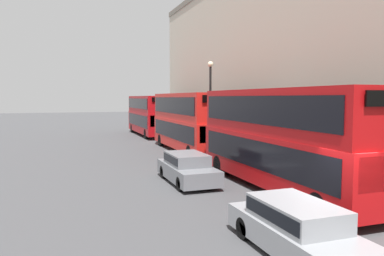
% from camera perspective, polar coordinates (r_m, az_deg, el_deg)
% --- Properties ---
extents(ground_plane, '(200.00, 200.00, 0.00)m').
position_cam_1_polar(ground_plane, '(12.17, 21.06, -15.38)').
color(ground_plane, '#424244').
extents(bus_leading, '(2.59, 11.45, 4.48)m').
position_cam_1_polar(bus_leading, '(16.88, 13.38, -1.05)').
color(bus_leading, '#B20C0F').
rests_on(bus_leading, ground).
extents(bus_second_in_queue, '(2.59, 10.79, 4.42)m').
position_cam_1_polar(bus_second_in_queue, '(28.30, -0.62, 1.27)').
color(bus_second_in_queue, red).
rests_on(bus_second_in_queue, ground).
extents(bus_third_in_queue, '(2.59, 10.72, 4.27)m').
position_cam_1_polar(bus_third_in_queue, '(41.05, -6.61, 2.19)').
color(bus_third_in_queue, '#A80F14').
rests_on(bus_third_in_queue, ground).
extents(car_dark_sedan, '(1.76, 4.78, 1.41)m').
position_cam_1_polar(car_dark_sedan, '(10.39, 15.76, -14.39)').
color(car_dark_sedan, gray).
rests_on(car_dark_sedan, ground).
extents(car_hatchback, '(1.86, 4.46, 1.42)m').
position_cam_1_polar(car_hatchback, '(18.14, -0.73, -6.00)').
color(car_hatchback, slate).
rests_on(car_hatchback, ground).
extents(street_lamp, '(0.44, 0.44, 6.96)m').
position_cam_1_polar(street_lamp, '(29.83, 2.81, 4.95)').
color(street_lamp, black).
rests_on(street_lamp, ground).
extents(pedestrian, '(0.36, 0.36, 1.65)m').
position_cam_1_polar(pedestrian, '(16.56, 25.65, -7.46)').
color(pedestrian, '#334C6B').
rests_on(pedestrian, ground).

